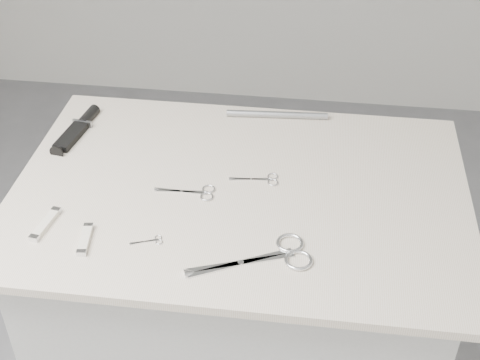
# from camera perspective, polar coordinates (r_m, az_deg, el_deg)

# --- Properties ---
(plinth) EXTENTS (0.90, 0.60, 0.90)m
(plinth) POSITION_cam_1_polar(r_m,az_deg,el_deg) (1.79, -0.01, -12.72)
(plinth) COLOR #B6B7B4
(plinth) RESTS_ON ground
(display_board) EXTENTS (1.00, 0.70, 0.02)m
(display_board) POSITION_cam_1_polar(r_m,az_deg,el_deg) (1.47, -0.01, -1.08)
(display_board) COLOR beige
(display_board) RESTS_ON plinth
(large_shears) EXTENTS (0.24, 0.15, 0.01)m
(large_shears) POSITION_cam_1_polar(r_m,az_deg,el_deg) (1.30, 3.03, -6.46)
(large_shears) COLOR silver
(large_shears) RESTS_ON display_board
(embroidery_scissors_a) EXTENTS (0.13, 0.06, 0.00)m
(embroidery_scissors_a) POSITION_cam_1_polar(r_m,az_deg,el_deg) (1.46, -3.71, -1.05)
(embroidery_scissors_a) COLOR silver
(embroidery_scissors_a) RESTS_ON display_board
(embroidery_scissors_b) EXTENTS (0.11, 0.05, 0.00)m
(embroidery_scissors_b) POSITION_cam_1_polar(r_m,az_deg,el_deg) (1.49, 1.96, 0.05)
(embroidery_scissors_b) COLOR silver
(embroidery_scissors_b) RESTS_ON display_board
(tiny_scissors) EXTENTS (0.07, 0.04, 0.00)m
(tiny_scissors) POSITION_cam_1_polar(r_m,az_deg,el_deg) (1.35, -7.61, -5.18)
(tiny_scissors) COLOR silver
(tiny_scissors) RESTS_ON display_board
(sheathed_knife) EXTENTS (0.06, 0.19, 0.02)m
(sheathed_knife) POSITION_cam_1_polar(r_m,az_deg,el_deg) (1.71, -13.54, 4.39)
(sheathed_knife) COLOR black
(sheathed_knife) RESTS_ON display_board
(pocket_knife_a) EXTENTS (0.04, 0.10, 0.01)m
(pocket_knife_a) POSITION_cam_1_polar(r_m,az_deg,el_deg) (1.42, -16.27, -3.61)
(pocket_knife_a) COLOR silver
(pocket_knife_a) RESTS_ON display_board
(pocket_knife_b) EXTENTS (0.03, 0.09, 0.01)m
(pocket_knife_b) POSITION_cam_1_polar(r_m,az_deg,el_deg) (1.37, -13.07, -4.95)
(pocket_knife_b) COLOR silver
(pocket_knife_b) RESTS_ON display_board
(metal_rail) EXTENTS (0.26, 0.03, 0.02)m
(metal_rail) POSITION_cam_1_polar(r_m,az_deg,el_deg) (1.71, 3.18, 5.59)
(metal_rail) COLOR #919499
(metal_rail) RESTS_ON display_board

